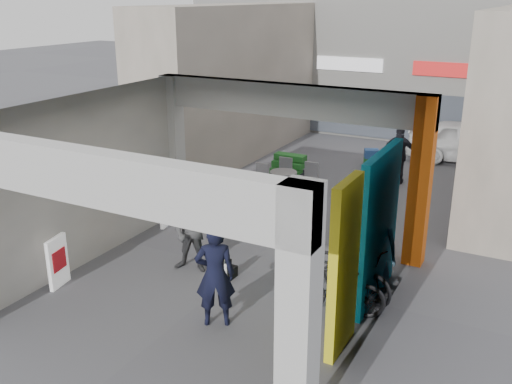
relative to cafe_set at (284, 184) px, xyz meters
The scene contains 20 objects.
ground 4.72m from the cafe_set, 75.32° to the right, with size 90.00×90.00×0.00m, color #535358.
arcade_canopy 5.98m from the cafe_set, 72.13° to the right, with size 6.40×6.45×6.40m.
far_building 10.19m from the cafe_set, 82.79° to the left, with size 18.00×4.08×8.00m.
plaza_bldg_left 4.93m from the cafe_set, 138.32° to the left, with size 2.00×9.00×5.00m, color #B4A695.
bollard_left 2.11m from the cafe_set, 98.87° to the right, with size 0.09×0.09×0.97m, color gray.
bollard_center 2.58m from the cafe_set, 60.46° to the right, with size 0.09×0.09×0.89m, color gray.
bollard_right 3.45m from the cafe_set, 36.59° to the right, with size 0.09×0.09×0.83m, color gray.
advert_board_near 6.93m from the cafe_set, 102.94° to the right, with size 0.19×0.56×1.00m.
advert_board_far 3.67m from the cafe_set, 115.00° to the right, with size 0.18×0.56×1.00m.
cafe_set is the anchor object (origin of this frame).
produce_stand 1.39m from the cafe_set, 110.02° to the left, with size 1.15×0.62×0.76m.
crate_stack 4.10m from the cafe_set, 71.48° to the left, with size 0.55×0.50×0.56m.
border_collie 5.15m from the cafe_set, 77.06° to the right, with size 0.22×0.43×0.60m.
man_with_dog 6.75m from the cafe_set, 74.51° to the right, with size 0.67×0.44×1.83m, color black.
man_back_turned 5.05m from the cafe_set, 85.96° to the right, with size 0.83×0.65×1.71m, color #3D3D40.
man_elderly 5.46m from the cafe_set, 46.48° to the right, with size 0.83×0.54×1.71m, color #6199BE.
man_crates 3.61m from the cafe_set, 45.14° to the left, with size 1.02×0.42×1.74m, color black.
bicycle_front 5.62m from the cafe_set, 51.52° to the right, with size 0.64×1.84×0.97m, color black.
bicycle_rear 6.31m from the cafe_set, 56.37° to the right, with size 0.48×1.68×1.01m, color black.
white_van 7.15m from the cafe_set, 55.65° to the left, with size 1.64×4.06×1.38m, color silver.
Camera 1 is at (5.15, -9.06, 5.30)m, focal length 40.00 mm.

